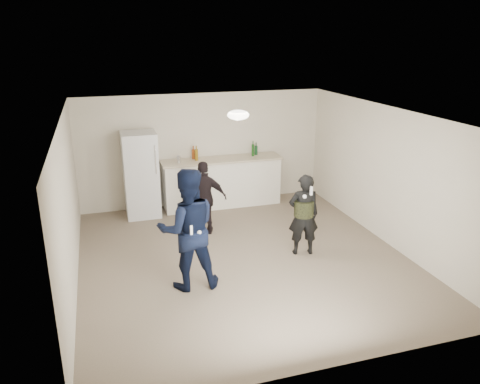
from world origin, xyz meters
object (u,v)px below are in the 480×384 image
object	(u,v)px
man	(188,229)
spectator	(204,198)
fridge	(141,175)
shaker	(179,159)
woman	(304,215)
counter	(222,183)

from	to	relation	value
man	spectator	xyz separation A→B (m)	(0.69, 1.90, -0.22)
fridge	spectator	bearing A→B (deg)	-51.92
fridge	man	bearing A→B (deg)	-83.56
man	spectator	bearing A→B (deg)	-107.14
shaker	woman	bearing A→B (deg)	-58.17
spectator	woman	bearing A→B (deg)	151.20
fridge	woman	world-z (taller)	fridge
counter	man	size ratio (longest dim) A/B	1.38
fridge	shaker	world-z (taller)	fridge
counter	spectator	world-z (taller)	spectator
man	woman	bearing A→B (deg)	-163.37
shaker	spectator	world-z (taller)	spectator
counter	spectator	bearing A→B (deg)	-117.20
counter	fridge	distance (m)	1.82
shaker	man	bearing A→B (deg)	-97.79
fridge	spectator	world-z (taller)	fridge
woman	spectator	size ratio (longest dim) A/B	1.01
counter	shaker	world-z (taller)	shaker
shaker	man	size ratio (longest dim) A/B	0.09
shaker	spectator	size ratio (longest dim) A/B	0.12
man	woman	size ratio (longest dim) A/B	1.29
shaker	spectator	bearing A→B (deg)	-79.82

